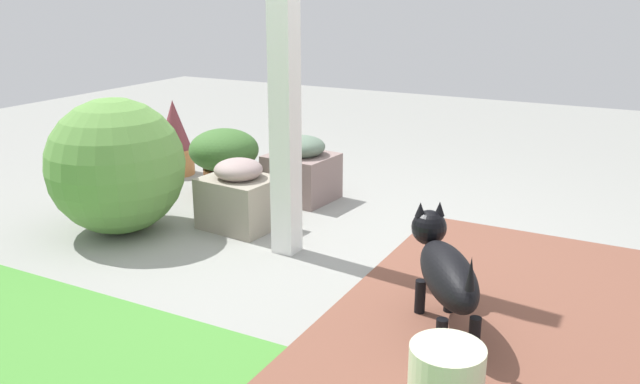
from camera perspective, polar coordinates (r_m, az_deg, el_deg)
The scene contains 9 objects.
ground_plane at distance 3.79m, azimuth 1.37°, elevation -5.59°, with size 12.00×12.00×0.00m, color gray.
brick_path at distance 3.18m, azimuth 18.33°, elevation -11.09°, with size 1.80×2.40×0.02m, color brown.
porch_pillar at distance 3.58m, azimuth -3.18°, elevation 12.90°, with size 0.13×0.13×2.40m, color white.
stone_planter_nearest at distance 4.73m, azimuth -1.63°, elevation 1.93°, with size 0.49×0.46×0.47m.
stone_planter_near at distance 4.20m, azimuth -7.06°, elevation -0.39°, with size 0.49×0.42×0.46m.
round_shrub at distance 4.24m, azimuth -17.39°, elevation 2.17°, with size 0.85×0.85×0.85m, color #5E9142.
terracotta_pot_broad at distance 4.85m, azimuth -8.37°, elevation 3.08°, with size 0.51×0.51×0.50m.
terracotta_pot_spiky at distance 5.51m, azimuth -12.58°, elevation 4.52°, with size 0.30×0.30×0.62m.
dog at distance 2.95m, azimuth 10.86°, elevation -6.62°, with size 0.53×0.69×0.51m.
Camera 1 is at (-1.55, 3.13, 1.48)m, focal length 36.61 mm.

